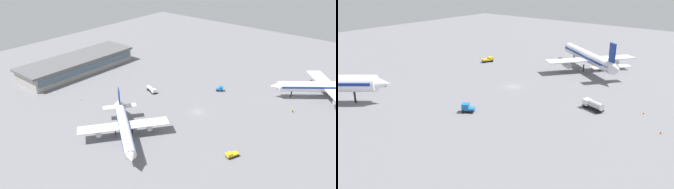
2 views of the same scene
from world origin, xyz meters
The scene contains 11 objects.
ground centered at (0.00, 0.00, 0.00)m, with size 288.00×288.00×0.00m, color slate.
terminal_building centered at (3.37, -77.94, 3.97)m, with size 64.17×20.82×7.79m.
airplane_at_gate centered at (-48.62, 37.19, 5.62)m, with size 37.00×42.33×15.45m.
airplane_taxiing centered at (33.48, -9.14, 4.65)m, with size 30.20×35.69×12.80m.
baggage_tug centered at (-24.16, -3.76, 1.16)m, with size 3.49×3.75×2.30m.
pushback_tractor centered at (18.75, 27.40, 0.97)m, with size 4.79×3.56×1.90m.
fuel_truck centered at (-2.13, -28.31, 1.39)m, with size 3.90×6.57×2.50m.
ground_crew_worker centered at (-25.51, 31.19, 0.85)m, with size 0.43×0.58×1.67m.
safety_cone_near_gate centered at (25.07, -46.48, 0.30)m, with size 0.44×0.44×0.60m, color #EA590C.
safety_cone_mid_apron centered at (-5.80, -46.72, 0.30)m, with size 0.44×0.44×0.60m, color #EA590C.
safety_cone_far_side centered at (3.35, -39.76, 0.30)m, with size 0.44×0.44×0.60m, color #EA590C.
Camera 1 is at (103.67, 70.37, 68.09)m, focal length 35.75 mm.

